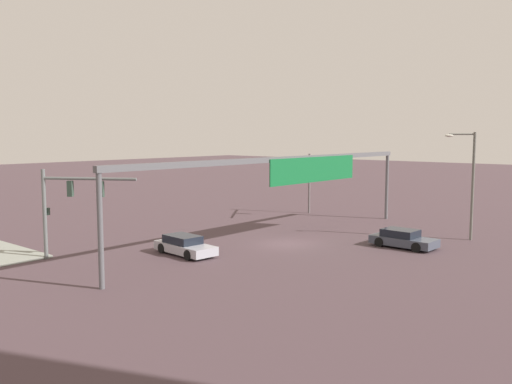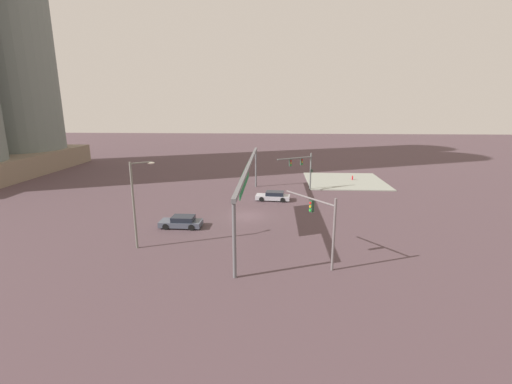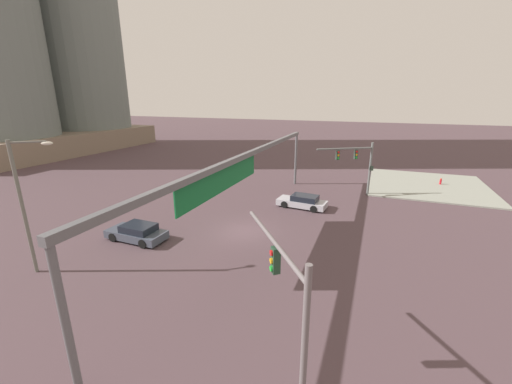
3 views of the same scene
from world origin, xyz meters
name	(u,v)px [view 1 (image 1 of 3)]	position (x,y,z in m)	size (l,w,h in m)	color
ground_plane	(286,244)	(0.00, 0.00, 0.00)	(234.10, 234.10, 0.00)	#4D3A3F
traffic_signal_near_corner	(310,175)	(-12.22, -6.63, 3.84)	(4.63, 3.58, 5.75)	#675F60
traffic_signal_opposite_side	(66,199)	(12.55, -7.02, 3.74)	(3.30, 5.37, 5.50)	slate
streetlamp_curved_arm	(470,178)	(-9.63, 9.09, 4.48)	(1.45, 1.86, 7.75)	slate
overhead_sign_gantry	(294,168)	(-0.79, 0.01, 5.24)	(30.06, 0.43, 6.08)	#5B5B5F
sedan_car_approaching	(403,239)	(-4.15, 6.71, 0.57)	(2.06, 4.37, 1.21)	#434958
sedan_car_waiting_far	(185,246)	(6.96, -2.78, 0.57)	(2.18, 4.64, 1.21)	#ADADB8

